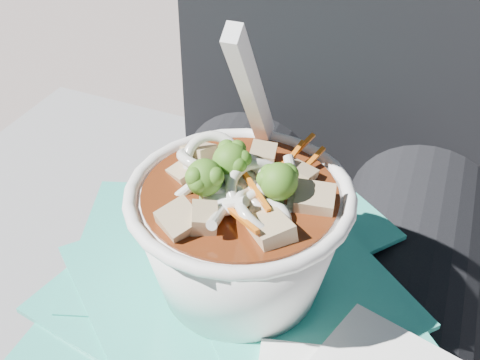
% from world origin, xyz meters
% --- Properties ---
extents(lap, '(0.34, 0.48, 0.15)m').
position_xyz_m(lap, '(0.00, 0.00, 0.52)').
color(lap, black).
rests_on(lap, stone_ledge).
extents(person_body, '(0.34, 0.94, 0.99)m').
position_xyz_m(person_body, '(-0.00, 0.09, 0.55)').
color(person_body, black).
rests_on(person_body, ground).
extents(plastic_bag, '(0.30, 0.36, 0.01)m').
position_xyz_m(plastic_bag, '(-0.03, -0.02, 0.60)').
color(plastic_bag, '#2BB7A0').
rests_on(plastic_bag, lap).
extents(udon_bowl, '(0.16, 0.16, 0.20)m').
position_xyz_m(udon_bowl, '(-0.02, -0.02, 0.66)').
color(udon_bowl, white).
rests_on(udon_bowl, plastic_bag).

